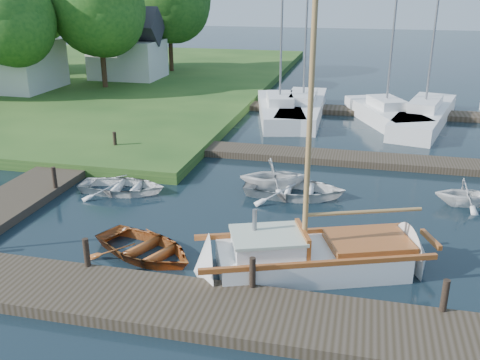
% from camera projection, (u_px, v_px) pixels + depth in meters
% --- Properties ---
extents(ground, '(160.00, 160.00, 0.00)m').
position_uv_depth(ground, '(240.00, 213.00, 18.30)').
color(ground, black).
rests_on(ground, ground).
extents(near_dock, '(18.00, 2.20, 0.30)m').
position_uv_depth(near_dock, '(182.00, 306.00, 12.78)').
color(near_dock, '#332A1C').
rests_on(near_dock, ground).
extents(left_dock, '(2.20, 18.00, 0.30)m').
position_uv_depth(left_dock, '(61.00, 172.00, 21.80)').
color(left_dock, '#332A1C').
rests_on(left_dock, ground).
extents(far_dock, '(14.00, 1.60, 0.30)m').
position_uv_depth(far_dock, '(317.00, 156.00, 23.75)').
color(far_dock, '#332A1C').
rests_on(far_dock, ground).
extents(pontoon, '(30.00, 1.60, 0.30)m').
position_uv_depth(pontoon, '(473.00, 117.00, 30.69)').
color(pontoon, '#332A1C').
rests_on(pontoon, ground).
extents(mooring_post_1, '(0.16, 0.16, 0.80)m').
position_uv_depth(mooring_post_1, '(87.00, 252.00, 14.15)').
color(mooring_post_1, black).
rests_on(mooring_post_1, near_dock).
extents(mooring_post_2, '(0.16, 0.16, 0.80)m').
position_uv_depth(mooring_post_2, '(252.00, 272.00, 13.18)').
color(mooring_post_2, black).
rests_on(mooring_post_2, near_dock).
extents(mooring_post_3, '(0.16, 0.16, 0.80)m').
position_uv_depth(mooring_post_3, '(445.00, 295.00, 12.20)').
color(mooring_post_3, black).
rests_on(mooring_post_3, near_dock).
extents(mooring_post_4, '(0.16, 0.16, 0.80)m').
position_uv_depth(mooring_post_4, '(54.00, 177.00, 19.57)').
color(mooring_post_4, black).
rests_on(mooring_post_4, left_dock).
extents(mooring_post_5, '(0.16, 0.16, 0.80)m').
position_uv_depth(mooring_post_5, '(115.00, 141.00, 24.13)').
color(mooring_post_5, black).
rests_on(mooring_post_5, left_dock).
extents(sailboat, '(7.38, 4.36, 9.83)m').
position_uv_depth(sailboat, '(316.00, 259.00, 14.53)').
color(sailboat, white).
rests_on(sailboat, ground).
extents(dinghy, '(4.06, 3.58, 0.70)m').
position_uv_depth(dinghy, '(145.00, 245.00, 15.33)').
color(dinghy, '#92511D').
rests_on(dinghy, ground).
extents(tender_a, '(3.40, 2.55, 0.67)m').
position_uv_depth(tender_a, '(122.00, 184.00, 19.98)').
color(tender_a, white).
rests_on(tender_a, ground).
extents(tender_b, '(3.07, 2.83, 1.35)m').
position_uv_depth(tender_b, '(274.00, 173.00, 20.07)').
color(tender_b, white).
rests_on(tender_b, ground).
extents(tender_c, '(3.78, 2.74, 0.77)m').
position_uv_depth(tender_c, '(295.00, 186.00, 19.59)').
color(tender_c, white).
rests_on(tender_c, ground).
extents(tender_d, '(2.31, 2.07, 1.10)m').
position_uv_depth(tender_d, '(466.00, 191.00, 18.73)').
color(tender_d, white).
rests_on(tender_d, ground).
extents(marina_boat_0, '(3.97, 8.16, 12.07)m').
position_uv_depth(marina_boat_0, '(280.00, 109.00, 30.78)').
color(marina_boat_0, white).
rests_on(marina_boat_0, ground).
extents(marina_boat_1, '(2.41, 8.98, 10.14)m').
position_uv_depth(marina_boat_1, '(303.00, 107.00, 31.27)').
color(marina_boat_1, white).
rests_on(marina_boat_1, ground).
extents(marina_boat_2, '(4.79, 7.21, 10.56)m').
position_uv_depth(marina_boat_2, '(386.00, 113.00, 29.80)').
color(marina_boat_2, white).
rests_on(marina_boat_2, ground).
extents(marina_boat_3, '(4.41, 9.73, 12.36)m').
position_uv_depth(marina_boat_3, '(424.00, 114.00, 29.55)').
color(marina_boat_3, white).
rests_on(marina_boat_3, ground).
extents(house_a, '(6.30, 5.00, 6.29)m').
position_uv_depth(house_a, '(7.00, 52.00, 36.19)').
color(house_a, silver).
rests_on(house_a, shore).
extents(house_c, '(5.25, 4.00, 5.28)m').
position_uv_depth(house_c, '(127.00, 50.00, 40.50)').
color(house_c, silver).
rests_on(house_c, shore).
extents(tree_2, '(5.83, 5.75, 7.82)m').
position_uv_depth(tree_2, '(11.00, 19.00, 33.18)').
color(tree_2, '#332114').
rests_on(tree_2, shore).
extents(tree_3, '(6.41, 6.38, 8.74)m').
position_uv_depth(tree_3, '(99.00, 8.00, 35.77)').
color(tree_3, '#332114').
rests_on(tree_3, shore).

